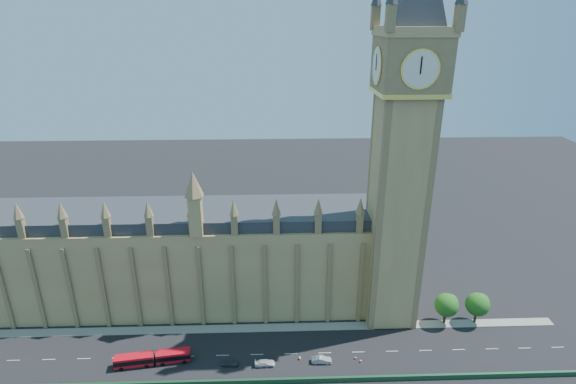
{
  "coord_description": "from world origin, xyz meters",
  "views": [
    {
      "loc": [
        8.44,
        -84.28,
        73.65
      ],
      "look_at": [
        11.68,
        10.0,
        36.89
      ],
      "focal_mm": 28.0,
      "sensor_mm": 36.0,
      "label": 1
    }
  ],
  "objects_px": {
    "car_silver": "(321,360)",
    "car_white": "(265,363)",
    "car_grey": "(230,363)",
    "red_bus": "(153,359)"
  },
  "relations": [
    {
      "from": "car_silver",
      "to": "car_white",
      "type": "distance_m",
      "value": 12.89
    },
    {
      "from": "car_grey",
      "to": "car_white",
      "type": "relative_size",
      "value": 0.84
    },
    {
      "from": "red_bus",
      "to": "car_silver",
      "type": "bearing_deg",
      "value": -8.93
    },
    {
      "from": "car_silver",
      "to": "car_white",
      "type": "relative_size",
      "value": 0.99
    },
    {
      "from": "car_white",
      "to": "red_bus",
      "type": "bearing_deg",
      "value": 84.31
    },
    {
      "from": "red_bus",
      "to": "car_grey",
      "type": "xyz_separation_m",
      "value": [
        17.46,
        -1.02,
        -0.83
      ]
    },
    {
      "from": "car_silver",
      "to": "red_bus",
      "type": "bearing_deg",
      "value": 91.93
    },
    {
      "from": "car_silver",
      "to": "car_white",
      "type": "bearing_deg",
      "value": 95.5
    },
    {
      "from": "red_bus",
      "to": "car_silver",
      "type": "relative_size",
      "value": 3.69
    },
    {
      "from": "red_bus",
      "to": "car_silver",
      "type": "xyz_separation_m",
      "value": [
        38.35,
        -0.88,
        -0.74
      ]
    }
  ]
}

